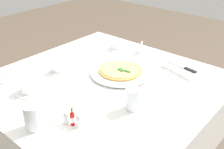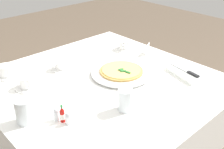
{
  "view_description": "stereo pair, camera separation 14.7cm",
  "coord_description": "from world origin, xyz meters",
  "px_view_note": "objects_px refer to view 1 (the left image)",
  "views": [
    {
      "loc": [
        -0.86,
        0.92,
        1.45
      ],
      "look_at": [
        -0.01,
        -0.06,
        0.76
      ],
      "focal_mm": 43.83,
      "sensor_mm": 36.0,
      "label": 1
    },
    {
      "loc": [
        -0.96,
        0.82,
        1.45
      ],
      "look_at": [
        -0.01,
        -0.06,
        0.76
      ],
      "focal_mm": 43.83,
      "sensor_mm": 36.0,
      "label": 2
    }
  ],
  "objects_px": {
    "water_glass_far_left": "(133,100)",
    "salt_shaker": "(66,118)",
    "coffee_cup_far_right": "(60,67)",
    "water_glass_left_edge": "(33,118)",
    "dinner_knife": "(183,67)",
    "pepper_shaker": "(79,121)",
    "menu_card": "(141,48)",
    "pizza_plate": "(120,72)",
    "coffee_cup_right_edge": "(2,77)",
    "coffee_cup_near_right": "(118,45)",
    "hot_sauce_bottle": "(72,118)",
    "napkin_folded": "(183,69)",
    "coffee_cup_back_corner": "(28,88)",
    "pizza": "(120,70)"
  },
  "relations": [
    {
      "from": "water_glass_far_left",
      "to": "salt_shaker",
      "type": "xyz_separation_m",
      "value": [
        0.14,
        0.26,
        -0.02
      ]
    },
    {
      "from": "coffee_cup_far_right",
      "to": "water_glass_left_edge",
      "type": "relative_size",
      "value": 1.21
    },
    {
      "from": "dinner_knife",
      "to": "water_glass_far_left",
      "type": "bearing_deg",
      "value": 100.32
    },
    {
      "from": "pepper_shaker",
      "to": "menu_card",
      "type": "relative_size",
      "value": 0.69
    },
    {
      "from": "pizza_plate",
      "to": "coffee_cup_right_edge",
      "type": "height_order",
      "value": "coffee_cup_right_edge"
    },
    {
      "from": "pizza_plate",
      "to": "coffee_cup_near_right",
      "type": "xyz_separation_m",
      "value": [
        0.24,
        -0.27,
        0.02
      ]
    },
    {
      "from": "pizza_plate",
      "to": "hot_sauce_bottle",
      "type": "relative_size",
      "value": 4.01
    },
    {
      "from": "coffee_cup_near_right",
      "to": "napkin_folded",
      "type": "height_order",
      "value": "coffee_cup_near_right"
    },
    {
      "from": "coffee_cup_near_right",
      "to": "water_glass_far_left",
      "type": "height_order",
      "value": "water_glass_far_left"
    },
    {
      "from": "coffee_cup_near_right",
      "to": "hot_sauce_bottle",
      "type": "bearing_deg",
      "value": 116.82
    },
    {
      "from": "coffee_cup_right_edge",
      "to": "coffee_cup_back_corner",
      "type": "xyz_separation_m",
      "value": [
        -0.19,
        -0.03,
        -0.0
      ]
    },
    {
      "from": "pizza_plate",
      "to": "water_glass_left_edge",
      "type": "height_order",
      "value": "water_glass_left_edge"
    },
    {
      "from": "coffee_cup_far_right",
      "to": "pepper_shaker",
      "type": "distance_m",
      "value": 0.51
    },
    {
      "from": "coffee_cup_back_corner",
      "to": "hot_sauce_bottle",
      "type": "bearing_deg",
      "value": 175.92
    },
    {
      "from": "water_glass_far_left",
      "to": "dinner_knife",
      "type": "distance_m",
      "value": 0.48
    },
    {
      "from": "hot_sauce_bottle",
      "to": "water_glass_left_edge",
      "type": "bearing_deg",
      "value": 47.47
    },
    {
      "from": "dinner_knife",
      "to": "pepper_shaker",
      "type": "height_order",
      "value": "pepper_shaker"
    },
    {
      "from": "napkin_folded",
      "to": "dinner_knife",
      "type": "height_order",
      "value": "dinner_knife"
    },
    {
      "from": "napkin_folded",
      "to": "coffee_cup_back_corner",
      "type": "bearing_deg",
      "value": 71.45
    },
    {
      "from": "napkin_folded",
      "to": "coffee_cup_near_right",
      "type": "bearing_deg",
      "value": 13.25
    },
    {
      "from": "water_glass_left_edge",
      "to": "pepper_shaker",
      "type": "bearing_deg",
      "value": -136.93
    },
    {
      "from": "pepper_shaker",
      "to": "dinner_knife",
      "type": "bearing_deg",
      "value": -96.41
    },
    {
      "from": "pizza",
      "to": "napkin_folded",
      "type": "relative_size",
      "value": 0.97
    },
    {
      "from": "pizza",
      "to": "salt_shaker",
      "type": "distance_m",
      "value": 0.49
    },
    {
      "from": "coffee_cup_back_corner",
      "to": "water_glass_far_left",
      "type": "bearing_deg",
      "value": -154.2
    },
    {
      "from": "salt_shaker",
      "to": "water_glass_far_left",
      "type": "bearing_deg",
      "value": -118.71
    },
    {
      "from": "coffee_cup_near_right",
      "to": "menu_card",
      "type": "height_order",
      "value": "same"
    },
    {
      "from": "napkin_folded",
      "to": "pizza",
      "type": "bearing_deg",
      "value": 61.62
    },
    {
      "from": "coffee_cup_back_corner",
      "to": "dinner_knife",
      "type": "relative_size",
      "value": 0.68
    },
    {
      "from": "pizza",
      "to": "coffee_cup_right_edge",
      "type": "relative_size",
      "value": 1.8
    },
    {
      "from": "coffee_cup_far_right",
      "to": "menu_card",
      "type": "bearing_deg",
      "value": -108.98
    },
    {
      "from": "water_glass_far_left",
      "to": "water_glass_left_edge",
      "type": "bearing_deg",
      "value": 59.0
    },
    {
      "from": "pizza",
      "to": "coffee_cup_far_right",
      "type": "bearing_deg",
      "value": 35.59
    },
    {
      "from": "salt_shaker",
      "to": "pepper_shaker",
      "type": "bearing_deg",
      "value": -160.35
    },
    {
      "from": "dinner_knife",
      "to": "hot_sauce_bottle",
      "type": "distance_m",
      "value": 0.74
    },
    {
      "from": "salt_shaker",
      "to": "coffee_cup_near_right",
      "type": "bearing_deg",
      "value": -65.21
    },
    {
      "from": "water_glass_far_left",
      "to": "pizza_plate",
      "type": "bearing_deg",
      "value": -41.44
    },
    {
      "from": "menu_card",
      "to": "salt_shaker",
      "type": "bearing_deg",
      "value": 167.06
    },
    {
      "from": "coffee_cup_near_right",
      "to": "coffee_cup_far_right",
      "type": "height_order",
      "value": "coffee_cup_far_right"
    },
    {
      "from": "dinner_knife",
      "to": "hot_sauce_bottle",
      "type": "xyz_separation_m",
      "value": [
        0.11,
        0.73,
        0.01
      ]
    },
    {
      "from": "coffee_cup_far_right",
      "to": "water_glass_far_left",
      "type": "height_order",
      "value": "water_glass_far_left"
    },
    {
      "from": "napkin_folded",
      "to": "hot_sauce_bottle",
      "type": "height_order",
      "value": "hot_sauce_bottle"
    },
    {
      "from": "pizza_plate",
      "to": "coffee_cup_near_right",
      "type": "distance_m",
      "value": 0.37
    },
    {
      "from": "coffee_cup_far_right",
      "to": "salt_shaker",
      "type": "height_order",
      "value": "coffee_cup_far_right"
    },
    {
      "from": "salt_shaker",
      "to": "pepper_shaker",
      "type": "relative_size",
      "value": 1.0
    },
    {
      "from": "salt_shaker",
      "to": "menu_card",
      "type": "distance_m",
      "value": 0.84
    },
    {
      "from": "coffee_cup_right_edge",
      "to": "napkin_folded",
      "type": "distance_m",
      "value": 0.99
    },
    {
      "from": "water_glass_far_left",
      "to": "menu_card",
      "type": "distance_m",
      "value": 0.65
    },
    {
      "from": "water_glass_left_edge",
      "to": "coffee_cup_far_right",
      "type": "bearing_deg",
      "value": -51.68
    },
    {
      "from": "coffee_cup_back_corner",
      "to": "napkin_folded",
      "type": "relative_size",
      "value": 0.54
    }
  ]
}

